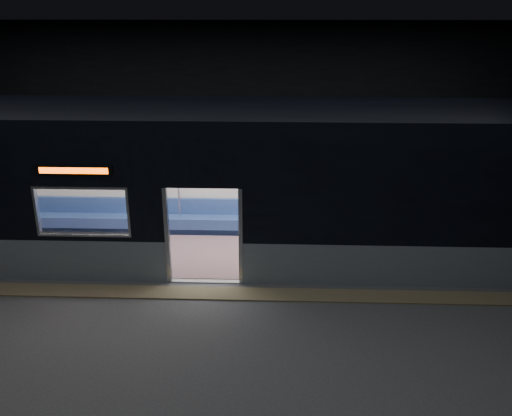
{
  "coord_description": "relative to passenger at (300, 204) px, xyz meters",
  "views": [
    {
      "loc": [
        1.43,
        -8.85,
        5.32
      ],
      "look_at": [
        1.0,
        2.3,
        1.18
      ],
      "focal_mm": 38.0,
      "sensor_mm": 36.0,
      "label": 1
    }
  ],
  "objects": [
    {
      "name": "passenger",
      "position": [
        0.0,
        0.0,
        0.0
      ],
      "size": [
        0.43,
        0.74,
        1.46
      ],
      "rotation": [
        0.0,
        0.0,
        -0.0
      ],
      "color": "black",
      "rests_on": "metro_car"
    },
    {
      "name": "metro_car",
      "position": [
        -2.01,
        -1.0,
        1.01
      ],
      "size": [
        18.0,
        3.04,
        3.35
      ],
      "color": "gray",
      "rests_on": "station_floor"
    },
    {
      "name": "station_floor",
      "position": [
        -2.01,
        -3.55,
        -0.84
      ],
      "size": [
        24.0,
        14.0,
        0.01
      ],
      "primitive_type": "cube",
      "color": "#47494C",
      "rests_on": "ground"
    },
    {
      "name": "handbag",
      "position": [
        -0.02,
        -0.25,
        -0.14
      ],
      "size": [
        0.35,
        0.32,
        0.15
      ],
      "primitive_type": "cube",
      "rotation": [
        0.0,
        0.0,
        -0.3
      ],
      "color": "black",
      "rests_on": "passenger"
    },
    {
      "name": "tactile_strip",
      "position": [
        -2.01,
        -3.0,
        -0.82
      ],
      "size": [
        22.8,
        0.5,
        0.03
      ],
      "primitive_type": "cube",
      "color": "#8C7F59",
      "rests_on": "station_floor"
    },
    {
      "name": "station_envelope",
      "position": [
        -2.01,
        -3.55,
        2.83
      ],
      "size": [
        24.0,
        14.0,
        5.0
      ],
      "color": "black",
      "rests_on": "station_floor"
    },
    {
      "name": "transit_map",
      "position": [
        2.99,
        0.31,
        0.63
      ],
      "size": [
        0.95,
        0.03,
        0.62
      ],
      "primitive_type": "cube",
      "color": "white",
      "rests_on": "metro_car"
    }
  ]
}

